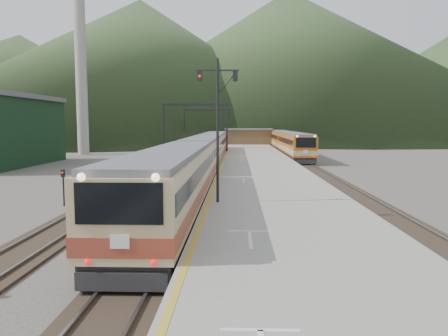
{
  "coord_description": "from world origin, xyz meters",
  "views": [
    {
      "loc": [
        3.33,
        -9.08,
        5.08
      ],
      "look_at": [
        2.42,
        21.05,
        2.0
      ],
      "focal_mm": 35.0,
      "sensor_mm": 36.0,
      "label": 1
    }
  ],
  "objects": [
    {
      "name": "hill_a",
      "position": [
        -40.0,
        190.0,
        30.0
      ],
      "size": [
        180.0,
        180.0,
        60.0
      ],
      "primitive_type": "cone",
      "color": "#2C3F20",
      "rests_on": "ground"
    },
    {
      "name": "main_train",
      "position": [
        0.0,
        34.45,
        2.11
      ],
      "size": [
        3.07,
        62.97,
        3.75
      ],
      "color": "tan",
      "rests_on": "track_main"
    },
    {
      "name": "track_second",
      "position": [
        11.5,
        40.0,
        0.07
      ],
      "size": [
        2.6,
        200.0,
        0.23
      ],
      "color": "black",
      "rests_on": "ground"
    },
    {
      "name": "gantry_far",
      "position": [
        -2.85,
        80.0,
        5.59
      ],
      "size": [
        9.55,
        0.25,
        8.0
      ],
      "color": "black",
      "rests_on": "ground"
    },
    {
      "name": "second_train",
      "position": [
        11.5,
        62.78,
        2.0
      ],
      "size": [
        2.91,
        39.59,
        3.55
      ],
      "color": "#B85A15",
      "rests_on": "track_second"
    },
    {
      "name": "station_shed",
      "position": [
        5.6,
        78.0,
        2.57
      ],
      "size": [
        9.4,
        4.4,
        3.1
      ],
      "color": "brown",
      "rests_on": "platform"
    },
    {
      "name": "platform",
      "position": [
        5.6,
        38.0,
        0.5
      ],
      "size": [
        8.0,
        100.0,
        1.0
      ],
      "primitive_type": "cube",
      "color": "gray",
      "rests_on": "ground"
    },
    {
      "name": "hill_d",
      "position": [
        -120.0,
        240.0,
        27.5
      ],
      "size": [
        200.0,
        200.0,
        55.0
      ],
      "primitive_type": "cone",
      "color": "#2C3F20",
      "rests_on": "ground"
    },
    {
      "name": "track_far",
      "position": [
        -5.0,
        40.0,
        0.07
      ],
      "size": [
        2.6,
        200.0,
        0.23
      ],
      "color": "black",
      "rests_on": "ground"
    },
    {
      "name": "smokestack",
      "position": [
        -22.0,
        62.0,
        15.0
      ],
      "size": [
        1.8,
        1.8,
        30.0
      ],
      "primitive_type": "cylinder",
      "color": "#9E998E",
      "rests_on": "ground"
    },
    {
      "name": "signal_mast",
      "position": [
        2.32,
        13.37,
        5.47
      ],
      "size": [
        2.2,
        0.18,
        7.36
      ],
      "color": "black",
      "rests_on": "platform"
    },
    {
      "name": "short_signal_b",
      "position": [
        -2.74,
        26.9,
        1.46
      ],
      "size": [
        0.25,
        0.21,
        2.27
      ],
      "color": "black",
      "rests_on": "ground"
    },
    {
      "name": "gantry_near",
      "position": [
        -2.85,
        55.0,
        5.59
      ],
      "size": [
        9.55,
        0.25,
        8.0
      ],
      "color": "black",
      "rests_on": "ground"
    },
    {
      "name": "hill_b",
      "position": [
        30.0,
        230.0,
        37.5
      ],
      "size": [
        220.0,
        220.0,
        75.0
      ],
      "primitive_type": "cone",
      "color": "#2C3F20",
      "rests_on": "ground"
    },
    {
      "name": "short_signal_a",
      "position": [
        -2.24,
        7.0,
        1.46
      ],
      "size": [
        0.26,
        0.22,
        2.27
      ],
      "color": "black",
      "rests_on": "ground"
    },
    {
      "name": "short_signal_c",
      "position": [
        -7.33,
        17.12,
        1.46
      ],
      "size": [
        0.24,
        0.19,
        2.27
      ],
      "color": "black",
      "rests_on": "ground"
    },
    {
      "name": "track_main",
      "position": [
        0.0,
        40.0,
        0.07
      ],
      "size": [
        2.6,
        200.0,
        0.23
      ],
      "color": "black",
      "rests_on": "ground"
    }
  ]
}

